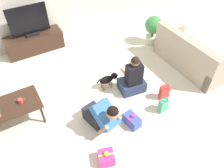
# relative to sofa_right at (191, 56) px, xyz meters

# --- Properties ---
(ground_plane) EXTENTS (16.00, 16.00, 0.00)m
(ground_plane) POSITION_rel_sofa_right_xyz_m (-2.44, 0.14, -0.30)
(ground_plane) COLOR beige
(sofa_right) EXTENTS (0.82, 1.80, 0.84)m
(sofa_right) POSITION_rel_sofa_right_xyz_m (0.00, 0.00, 0.00)
(sofa_right) COLOR tan
(sofa_right) RESTS_ON ground_plane
(coffee_table) EXTENTS (1.04, 0.63, 0.48)m
(coffee_table) POSITION_rel_sofa_right_xyz_m (-3.98, 0.37, 0.13)
(coffee_table) COLOR #382319
(coffee_table) RESTS_ON ground_plane
(tv_console) EXTENTS (1.41, 0.45, 0.47)m
(tv_console) POSITION_rel_sofa_right_xyz_m (-2.98, 2.48, -0.06)
(tv_console) COLOR #382319
(tv_console) RESTS_ON ground_plane
(tv) EXTENTS (0.93, 0.20, 0.75)m
(tv) POSITION_rel_sofa_right_xyz_m (-2.98, 2.48, 0.51)
(tv) COLOR black
(tv) RESTS_ON tv_console
(potted_plant_corner_right) EXTENTS (0.46, 0.46, 0.77)m
(potted_plant_corner_right) POSITION_rel_sofa_right_xyz_m (-0.15, 1.25, 0.14)
(potted_plant_corner_right) COLOR beige
(potted_plant_corner_right) RESTS_ON ground_plane
(person_kneeling) EXTENTS (0.46, 0.81, 0.79)m
(person_kneeling) POSITION_rel_sofa_right_xyz_m (-2.64, -0.53, 0.05)
(person_kneeling) COLOR #23232D
(person_kneeling) RESTS_ON ground_plane
(person_sitting) EXTENTS (0.57, 0.53, 0.90)m
(person_sitting) POSITION_rel_sofa_right_xyz_m (-1.64, -0.00, 0.02)
(person_sitting) COLOR #283351
(person_sitting) RESTS_ON ground_plane
(dog) EXTENTS (0.50, 0.17, 0.34)m
(dog) POSITION_rel_sofa_right_xyz_m (-2.03, 0.33, -0.07)
(dog) COLOR black
(dog) RESTS_ON ground_plane
(gift_box_a) EXTENTS (0.31, 0.30, 0.26)m
(gift_box_a) POSITION_rel_sofa_right_xyz_m (-2.90, -1.13, -0.20)
(gift_box_a) COLOR #CC3389
(gift_box_a) RESTS_ON ground_plane
(gift_box_b) EXTENTS (0.23, 0.35, 0.27)m
(gift_box_b) POSITION_rel_sofa_right_xyz_m (-2.14, -0.74, -0.19)
(gift_box_b) COLOR #3D51BC
(gift_box_b) RESTS_ON ground_plane
(gift_bag_a) EXTENTS (0.19, 0.13, 0.32)m
(gift_bag_a) POSITION_rel_sofa_right_xyz_m (-1.45, -0.77, -0.15)
(gift_bag_a) COLOR #4CA384
(gift_bag_a) RESTS_ON ground_plane
(gift_bag_b) EXTENTS (0.21, 0.15, 0.35)m
(gift_bag_b) POSITION_rel_sofa_right_xyz_m (-1.21, -0.52, -0.13)
(gift_bag_b) COLOR red
(gift_bag_b) RESTS_ON ground_plane
(mug) EXTENTS (0.12, 0.08, 0.09)m
(mug) POSITION_rel_sofa_right_xyz_m (-3.77, 0.34, 0.22)
(mug) COLOR #B23D38
(mug) RESTS_ON coffee_table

